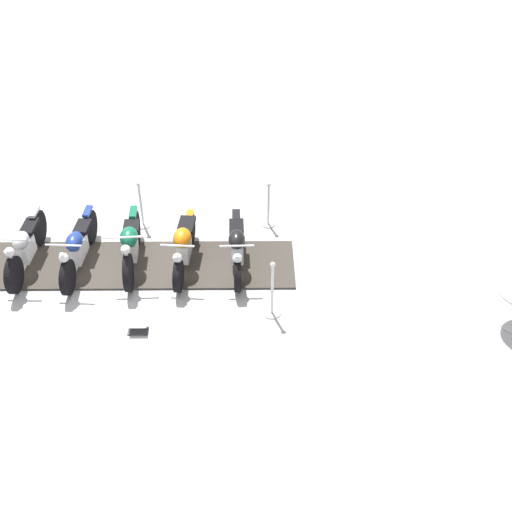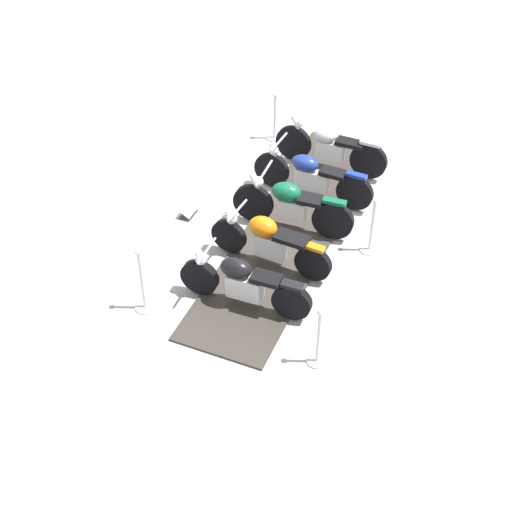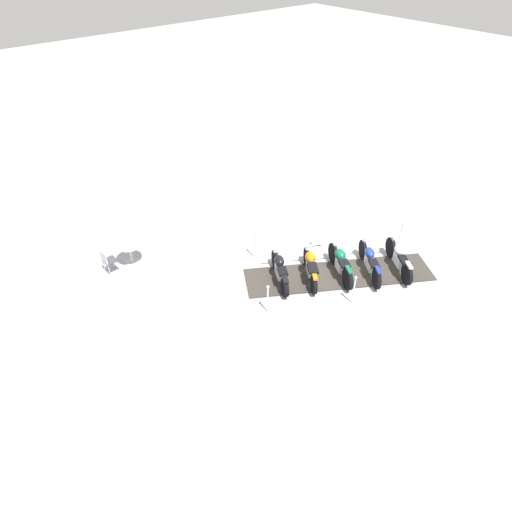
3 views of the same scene
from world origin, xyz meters
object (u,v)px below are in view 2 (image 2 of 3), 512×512
stanchion_right_rear (143,289)px  info_placard (188,213)px  motorcycle_chrome (329,147)px  motorcycle_navy (311,175)px  motorcycle_copper (268,241)px  stanchion_left_mid (371,234)px  stanchion_left_rear (318,344)px  motorcycle_black (243,282)px  stanchion_right_front (275,124)px  motorcycle_forest (291,205)px

stanchion_right_rear → info_placard: stanchion_right_rear is taller
motorcycle_chrome → info_placard: bearing=54.2°
motorcycle_navy → motorcycle_copper: motorcycle_navy is taller
stanchion_left_mid → motorcycle_chrome: bearing=-176.7°
motorcycle_navy → info_placard: 2.27m
motorcycle_navy → stanchion_left_rear: stanchion_left_rear is taller
motorcycle_black → stanchion_right_front: stanchion_right_front is taller
motorcycle_navy → stanchion_left_mid: size_ratio=1.81×
info_placard → motorcycle_forest: bearing=-79.6°
stanchion_left_mid → stanchion_right_rear: bearing=-77.9°
motorcycle_navy → stanchion_left_rear: bearing=114.6°
stanchion_left_mid → motorcycle_navy: bearing=-156.9°
motorcycle_chrome → motorcycle_forest: (1.71, -1.06, 0.03)m
motorcycle_copper → stanchion_right_front: bearing=-65.4°
stanchion_right_front → stanchion_right_rear: size_ratio=0.88×
motorcycle_chrome → stanchion_left_mid: 2.45m
motorcycle_chrome → motorcycle_copper: size_ratio=1.07×
motorcycle_navy → stanchion_right_rear: 3.89m
motorcycle_black → stanchion_right_front: (-4.67, 1.29, -0.15)m
motorcycle_black → stanchion_left_mid: bearing=-126.8°
motorcycle_navy → stanchion_left_mid: bearing=148.0°
motorcycle_forest → stanchion_left_mid: (0.74, 1.20, -0.18)m
motorcycle_chrome → motorcycle_copper: 3.01m
motorcycle_navy → motorcycle_black: size_ratio=1.02×
stanchion_right_front → stanchion_left_mid: size_ratio=0.96×
stanchion_left_mid → motorcycle_copper: bearing=-86.2°
motorcycle_navy → stanchion_left_mid: (1.60, 0.68, -0.14)m
motorcycle_black → stanchion_left_mid: (-0.97, 2.26, -0.13)m
motorcycle_copper → stanchion_left_mid: 1.74m
stanchion_left_rear → motorcycle_chrome: bearing=165.2°
motorcycle_copper → stanchion_left_mid: size_ratio=1.67×
stanchion_right_front → info_placard: size_ratio=2.52×
motorcycle_navy → stanchion_right_rear: stanchion_right_rear is taller
motorcycle_chrome → motorcycle_navy: motorcycle_chrome is taller
motorcycle_black → info_placard: bearing=-44.8°
motorcycle_chrome → stanchion_left_mid: motorcycle_chrome is taller
motorcycle_chrome → info_placard: 2.98m
stanchion_left_mid → motorcycle_forest: bearing=-121.6°
motorcycle_chrome → stanchion_left_rear: size_ratio=1.84×
motorcycle_black → stanchion_left_mid: stanchion_left_mid is taller
motorcycle_chrome → motorcycle_forest: 2.01m
motorcycle_forest → info_placard: bearing=7.5°
motorcycle_black → motorcycle_chrome: bearing=-91.8°
stanchion_right_rear → motorcycle_copper: bearing=108.9°
motorcycle_chrome → stanchion_right_front: (-1.25, -0.82, -0.17)m
motorcycle_black → stanchion_left_rear: (1.28, 0.87, -0.11)m
motorcycle_navy → stanchion_right_rear: bearing=73.2°
motorcycle_copper → stanchion_right_front: 3.89m
motorcycle_navy → motorcycle_copper: size_ratio=1.09×
stanchion_left_rear → stanchion_right_front: size_ratio=1.01×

